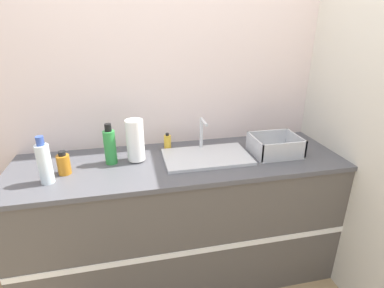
% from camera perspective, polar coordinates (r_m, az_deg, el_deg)
% --- Properties ---
extents(wall_back, '(4.52, 0.06, 2.60)m').
position_cam_1_polar(wall_back, '(2.16, -4.04, 9.91)').
color(wall_back, silver).
rests_on(wall_back, ground_plane).
extents(wall_right, '(0.06, 2.64, 2.60)m').
position_cam_1_polar(wall_right, '(2.27, 26.09, 8.35)').
color(wall_right, beige).
rests_on(wall_right, ground_plane).
extents(counter_cabinet, '(2.14, 0.67, 0.93)m').
position_cam_1_polar(counter_cabinet, '(2.19, -2.02, -14.08)').
color(counter_cabinet, '#514C47').
rests_on(counter_cabinet, ground_plane).
extents(sink, '(0.56, 0.35, 0.23)m').
position_cam_1_polar(sink, '(1.98, 2.77, -2.21)').
color(sink, silver).
rests_on(sink, counter_cabinet).
extents(paper_towel_roll, '(0.11, 0.11, 0.28)m').
position_cam_1_polar(paper_towel_roll, '(1.92, -10.75, 0.64)').
color(paper_towel_roll, '#4C4C51').
rests_on(paper_towel_roll, counter_cabinet).
extents(dish_rack, '(0.31, 0.26, 0.13)m').
position_cam_1_polar(dish_rack, '(2.10, 15.50, -0.66)').
color(dish_rack, '#B7BABF').
rests_on(dish_rack, counter_cabinet).
extents(bottle_amber, '(0.07, 0.07, 0.14)m').
position_cam_1_polar(bottle_amber, '(1.91, -23.25, -3.51)').
color(bottle_amber, '#B26B19').
rests_on(bottle_amber, counter_cabinet).
extents(bottle_green, '(0.07, 0.07, 0.26)m').
position_cam_1_polar(bottle_green, '(1.93, -15.35, -0.41)').
color(bottle_green, '#2D8C3D').
rests_on(bottle_green, counter_cabinet).
extents(bottle_clear, '(0.07, 0.07, 0.27)m').
position_cam_1_polar(bottle_clear, '(1.82, -26.30, -3.23)').
color(bottle_clear, silver).
rests_on(bottle_clear, counter_cabinet).
extents(soap_dispenser, '(0.05, 0.05, 0.12)m').
position_cam_1_polar(soap_dispenser, '(2.10, -4.69, 0.36)').
color(soap_dispenser, gold).
rests_on(soap_dispenser, counter_cabinet).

